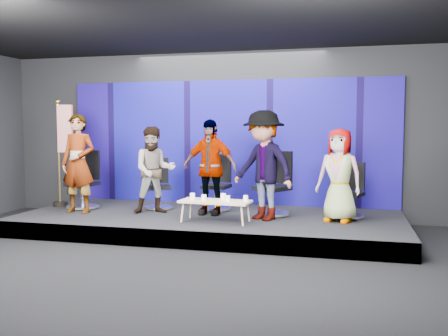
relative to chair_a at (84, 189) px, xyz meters
The scene contains 21 objects.
ground 3.77m from the chair_a, 44.71° to the right, with size 10.00×10.00×0.00m, color black.
room_walls 4.10m from the chair_a, 44.71° to the right, with size 10.02×8.02×3.51m.
riser 2.69m from the chair_a, ahead, with size 7.00×3.00×0.30m, color black.
backdrop 3.10m from the chair_a, 26.97° to the left, with size 7.00×0.08×2.60m, color #170860.
chair_a is the anchor object (origin of this frame).
panelist_a 0.75m from the chair_a, 70.86° to the right, with size 0.68×0.45×1.87m, color black.
chair_b 1.51m from the chair_a, 11.70° to the left, with size 0.76×0.76×1.01m.
panelist_b 1.65m from the chair_a, ahead, with size 0.79×0.62×1.63m, color black.
chair_c 2.67m from the chair_a, ahead, with size 0.66×0.66×1.09m.
panelist_c 2.67m from the chair_a, ahead, with size 1.03×0.43×1.76m, color black.
chair_d 3.81m from the chair_a, ahead, with size 0.91×0.91×1.18m.
panelist_d 3.75m from the chair_a, ahead, with size 1.23×0.71×1.91m, color black.
chair_e 5.16m from the chair_a, ahead, with size 0.71×0.71×0.99m.
panelist_e 4.99m from the chair_a, ahead, with size 0.78×0.51×1.60m, color black.
coffee_table 3.02m from the chair_a, 14.57° to the right, with size 1.23×0.58×0.37m.
mug_a 2.61m from the chair_a, 16.04° to the right, with size 0.09×0.09×0.11m, color white.
mug_b 2.87m from the chair_a, 16.96° to the right, with size 0.09×0.09×0.10m, color white.
mug_c 3.10m from the chair_a, 11.74° to the right, with size 0.09×0.09×0.11m, color white.
mug_d 3.25m from the chair_a, 14.12° to the right, with size 0.08×0.08×0.09m, color white.
mug_e 3.51m from the chair_a, 11.35° to the right, with size 0.08×0.08×0.09m, color white.
flag_stand 0.93m from the chair_a, behind, with size 0.50×0.29×2.18m.
Camera 1 is at (2.50, -6.29, 1.91)m, focal length 40.00 mm.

